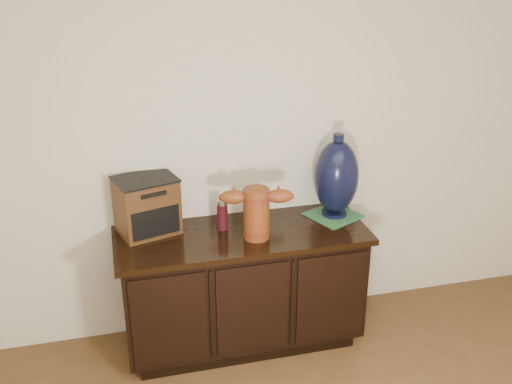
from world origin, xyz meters
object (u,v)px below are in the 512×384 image
object	(u,v)px
tv_radio	(147,205)
terracotta_vessel	(256,210)
spray_can	(222,215)
lamp_base	(336,177)
sideboard	(243,287)

from	to	relation	value
tv_radio	terracotta_vessel	bearing A→B (deg)	-37.13
spray_can	lamp_base	bearing A→B (deg)	0.67
tv_radio	lamp_base	size ratio (longest dim) A/B	0.76
tv_radio	lamp_base	world-z (taller)	lamp_base
tv_radio	spray_can	size ratio (longest dim) A/B	2.15
sideboard	tv_radio	world-z (taller)	tv_radio
sideboard	terracotta_vessel	distance (m)	0.54
sideboard	tv_radio	distance (m)	0.76
sideboard	tv_radio	xyz separation A→B (m)	(-0.52, 0.15, 0.53)
terracotta_vessel	lamp_base	size ratio (longest dim) A/B	0.82
lamp_base	spray_can	size ratio (longest dim) A/B	2.81
lamp_base	spray_can	xyz separation A→B (m)	(-0.69, -0.01, -0.16)
terracotta_vessel	tv_radio	xyz separation A→B (m)	(-0.59, 0.22, -0.00)
tv_radio	sideboard	bearing A→B (deg)	-32.50
terracotta_vessel	spray_can	world-z (taller)	terracotta_vessel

